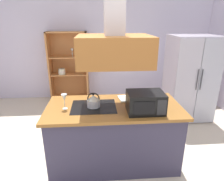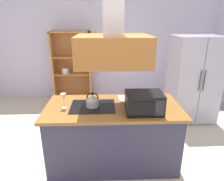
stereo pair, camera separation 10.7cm
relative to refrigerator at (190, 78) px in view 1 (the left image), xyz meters
The scene contains 10 objects.
ground_plane 2.63m from the refrigerator, 140.47° to the right, with size 7.80×7.80×0.00m, color beige.
wall_back 2.43m from the refrigerator, 143.47° to the left, with size 6.00×0.12×2.70m, color silver.
kitchen_island 2.21m from the refrigerator, 141.39° to the right, with size 1.84×0.89×0.90m.
range_hood 2.35m from the refrigerator, 141.39° to the right, with size 0.90×0.70×1.22m.
refrigerator is the anchor object (origin of this frame).
dish_cabinet 2.89m from the refrigerator, 155.48° to the left, with size 0.96×0.40×1.74m.
kettle 2.39m from the refrigerator, 145.52° to the right, with size 0.18×0.18×0.20m.
cutting_board 1.81m from the refrigerator, 142.32° to the right, with size 0.34×0.24×0.02m, color white.
microwave 2.04m from the refrigerator, 130.21° to the right, with size 0.46×0.35×0.26m.
wine_glass_on_counter 2.73m from the refrigerator, 149.36° to the right, with size 0.08×0.08×0.21m.
Camera 1 is at (0.01, -2.23, 2.02)m, focal length 31.77 mm.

